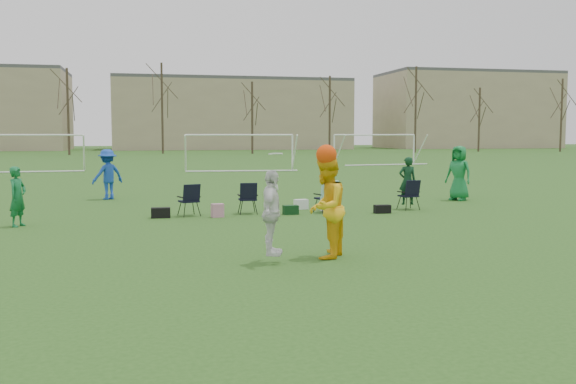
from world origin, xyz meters
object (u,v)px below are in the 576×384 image
object	(u,v)px
fielder_green_near	(18,197)
goal_right	(375,141)
fielder_blue	(108,174)
goal_left	(26,142)
goal_mid	(240,142)
fielder_green_far	(459,173)
center_contest	(311,207)

from	to	relation	value
fielder_green_near	goal_right	world-z (taller)	goal_right
goal_right	fielder_blue	bearing A→B (deg)	-136.81
goal_left	goal_mid	world-z (taller)	same
fielder_green_far	center_contest	world-z (taller)	center_contest
fielder_green_far	center_contest	bearing A→B (deg)	-73.78
goal_mid	fielder_blue	bearing A→B (deg)	-108.63
center_contest	goal_left	distance (m)	35.14
center_contest	goal_mid	world-z (taller)	goal_mid
center_contest	goal_left	world-z (taller)	goal_left
center_contest	goal_mid	distance (m)	31.61
goal_right	goal_mid	bearing A→B (deg)	-161.43
fielder_blue	fielder_green_far	bearing A→B (deg)	134.71
fielder_green_near	goal_left	size ratio (longest dim) A/B	0.22
fielder_green_near	fielder_green_far	distance (m)	15.12
fielder_green_far	goal_right	bearing A→B (deg)	132.14
fielder_green_far	goal_mid	world-z (taller)	goal_mid
center_contest	goal_mid	xyz separation A→B (m)	(3.23, 31.44, 0.90)
fielder_green_near	center_contest	world-z (taller)	center_contest
center_contest	goal_left	bearing A→B (deg)	107.86
fielder_green_near	center_contest	bearing A→B (deg)	-107.96
fielder_blue	goal_right	world-z (taller)	goal_right
fielder_green_far	goal_right	size ratio (longest dim) A/B	0.28
fielder_green_near	goal_mid	bearing A→B (deg)	4.42
fielder_green_near	goal_mid	world-z (taller)	goal_mid
fielder_green_near	goal_left	bearing A→B (deg)	34.26
goal_left	goal_right	xyz separation A→B (m)	(26.00, 4.00, 0.00)
fielder_green_near	fielder_blue	bearing A→B (deg)	9.44
fielder_green_near	goal_left	world-z (taller)	goal_left
goal_left	goal_right	bearing A→B (deg)	3.75
fielder_blue	goal_right	size ratio (longest dim) A/B	0.26
fielder_green_near	fielder_green_far	world-z (taller)	fielder_green_far
fielder_blue	center_contest	world-z (taller)	center_contest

